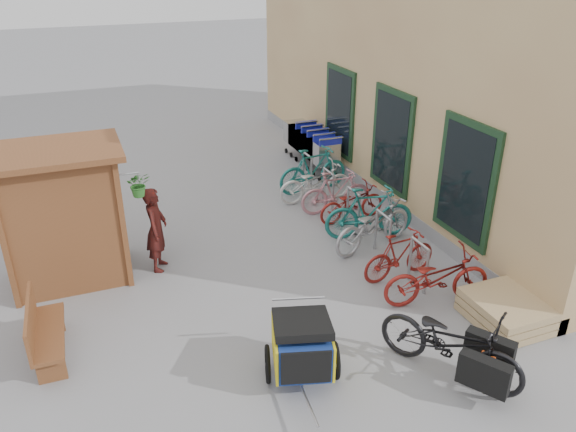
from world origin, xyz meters
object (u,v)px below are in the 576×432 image
object	(u,v)px
person_kiosk	(156,229)
bike_2	(373,225)
child_trailer	(302,344)
kiosk	(55,199)
bench	(42,331)
shopping_carts	(310,141)
pallet_stack	(506,311)
cargo_bike	(453,343)
bike_0	(437,277)
bike_1	(400,255)
bike_7	(313,170)
bike_5	(336,192)
bike_6	(315,182)
bike_4	(352,203)
bike_3	(369,213)

from	to	relation	value
person_kiosk	bike_2	world-z (taller)	person_kiosk
child_trailer	person_kiosk	size ratio (longest dim) A/B	1.08
kiosk	child_trailer	bearing A→B (deg)	-53.46
bench	shopping_carts	xyz separation A→B (m)	(6.67, 5.87, 0.21)
pallet_stack	cargo_bike	world-z (taller)	cargo_bike
bike_0	bike_1	bearing A→B (deg)	18.78
child_trailer	bike_7	xyz separation A→B (m)	(2.78, 5.92, -0.01)
bike_0	bike_1	world-z (taller)	bike_0
shopping_carts	child_trailer	distance (m)	8.33
kiosk	bike_7	world-z (taller)	kiosk
kiosk	bike_1	distance (m)	5.94
kiosk	cargo_bike	xyz separation A→B (m)	(4.75, -4.55, -1.02)
bike_5	bike_6	bearing A→B (deg)	17.18
bike_2	bike_6	bearing A→B (deg)	-12.46
pallet_stack	cargo_bike	xyz separation A→B (m)	(-1.53, -0.68, 0.32)
shopping_carts	bike_2	distance (m)	4.77
pallet_stack	bike_4	distance (m)	4.20
bike_5	bike_0	bearing A→B (deg)	-175.95
kiosk	bike_4	bearing A→B (deg)	2.87
bike_4	bike_5	bearing A→B (deg)	11.08
bench	bike_1	distance (m)	5.84
bike_0	person_kiosk	bearing A→B (deg)	65.15
pallet_stack	child_trailer	xyz separation A→B (m)	(-3.43, 0.03, 0.34)
bike_3	bike_4	size ratio (longest dim) A/B	1.17
bike_1	bike_4	size ratio (longest dim) A/B	0.96
bike_1	bike_2	xyz separation A→B (m)	(0.10, 1.13, 0.05)
cargo_bike	bike_5	distance (m)	5.39
kiosk	cargo_bike	bearing A→B (deg)	-43.77
kiosk	bike_7	size ratio (longest dim) A/B	1.38
bench	bike_1	world-z (taller)	bench
bike_5	bike_7	distance (m)	1.30
bike_6	child_trailer	bearing A→B (deg)	155.34
bench	bike_7	xyz separation A→B (m)	(6.02, 4.20, 0.09)
person_kiosk	bike_7	distance (m)	4.68
shopping_carts	bike_7	distance (m)	1.80
bike_0	bike_7	distance (m)	5.07
pallet_stack	bike_6	size ratio (longest dim) A/B	0.68
bench	person_kiosk	size ratio (longest dim) A/B	0.90
bike_5	bike_3	bearing A→B (deg)	-171.70
bike_3	bike_2	bearing A→B (deg)	171.95
shopping_carts	bike_4	size ratio (longest dim) A/B	1.63
bike_2	bike_1	bearing A→B (deg)	159.97
kiosk	bike_1	world-z (taller)	kiosk
person_kiosk	bike_0	xyz separation A→B (m)	(4.03, -2.78, -0.32)
bike_1	bike_0	bearing A→B (deg)	-176.48
kiosk	bike_0	bearing A→B (deg)	-28.18
child_trailer	bike_1	distance (m)	3.13
bike_5	bike_7	xyz separation A→B (m)	(0.03, 1.30, 0.06)
bench	shopping_carts	world-z (taller)	shopping_carts
kiosk	bike_2	world-z (taller)	kiosk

